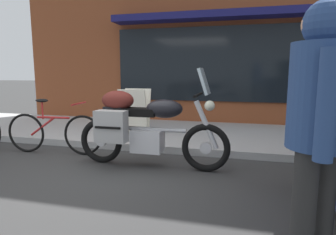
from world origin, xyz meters
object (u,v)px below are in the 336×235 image
parked_bicycle (54,132)px  sandwich_board_sign (135,112)px  touring_motorcycle (142,125)px  pedestrian_walking (321,114)px

parked_bicycle → sandwich_board_sign: sandwich_board_sign is taller
parked_bicycle → sandwich_board_sign: 1.58m
touring_motorcycle → sandwich_board_sign: (-0.69, 1.51, -0.03)m
touring_motorcycle → pedestrian_walking: size_ratio=1.27×
pedestrian_walking → sandwich_board_sign: pedestrian_walking is taller
touring_motorcycle → sandwich_board_sign: size_ratio=2.46×
pedestrian_walking → touring_motorcycle: bearing=132.9°
touring_motorcycle → pedestrian_walking: (1.83, -1.97, 0.50)m
touring_motorcycle → parked_bicycle: size_ratio=1.32×
parked_bicycle → pedestrian_walking: 4.23m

